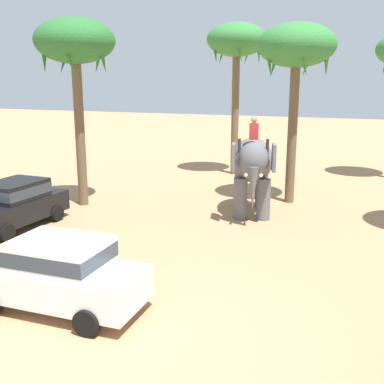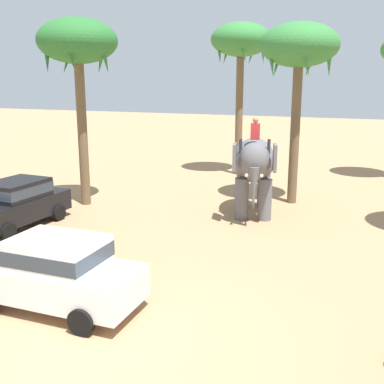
{
  "view_description": "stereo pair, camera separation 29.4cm",
  "coord_description": "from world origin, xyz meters",
  "px_view_note": "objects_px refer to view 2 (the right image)",
  "views": [
    {
      "loc": [
        5.19,
        -7.56,
        5.24
      ],
      "look_at": [
        -0.27,
        6.54,
        1.6
      ],
      "focal_mm": 44.06,
      "sensor_mm": 36.0,
      "label": 1
    },
    {
      "loc": [
        5.47,
        -7.45,
        5.24
      ],
      "look_at": [
        -0.27,
        6.54,
        1.6
      ],
      "focal_mm": 44.06,
      "sensor_mm": 36.0,
      "label": 2
    }
  ],
  "objects_px": {
    "car_parked_far_side": "(16,202)",
    "palm_tree_far_back": "(299,50)",
    "palm_tree_left_of_road": "(241,44)",
    "palm_tree_behind_elephant": "(78,46)",
    "car_sedan_foreground": "(56,270)",
    "elephant_with_mahout": "(254,165)"
  },
  "relations": [
    {
      "from": "car_parked_far_side",
      "to": "palm_tree_far_back",
      "type": "height_order",
      "value": "palm_tree_far_back"
    },
    {
      "from": "palm_tree_left_of_road",
      "to": "palm_tree_behind_elephant",
      "type": "bearing_deg",
      "value": -114.98
    },
    {
      "from": "palm_tree_left_of_road",
      "to": "palm_tree_far_back",
      "type": "relative_size",
      "value": 1.09
    },
    {
      "from": "car_sedan_foreground",
      "to": "elephant_with_mahout",
      "type": "distance_m",
      "value": 9.66
    },
    {
      "from": "car_parked_far_side",
      "to": "elephant_with_mahout",
      "type": "xyz_separation_m",
      "value": [
        7.49,
        4.78,
        1.06
      ]
    },
    {
      "from": "car_parked_far_side",
      "to": "palm_tree_far_back",
      "type": "xyz_separation_m",
      "value": [
        8.57,
        7.24,
        5.46
      ]
    },
    {
      "from": "elephant_with_mahout",
      "to": "palm_tree_behind_elephant",
      "type": "bearing_deg",
      "value": -170.71
    },
    {
      "from": "palm_tree_far_back",
      "to": "car_sedan_foreground",
      "type": "bearing_deg",
      "value": -105.48
    },
    {
      "from": "elephant_with_mahout",
      "to": "palm_tree_far_back",
      "type": "xyz_separation_m",
      "value": [
        1.08,
        2.46,
        4.4
      ]
    },
    {
      "from": "palm_tree_behind_elephant",
      "to": "car_sedan_foreground",
      "type": "bearing_deg",
      "value": -59.31
    },
    {
      "from": "car_parked_far_side",
      "to": "palm_tree_behind_elephant",
      "type": "relative_size",
      "value": 0.55
    },
    {
      "from": "car_sedan_foreground",
      "to": "elephant_with_mahout",
      "type": "relative_size",
      "value": 1.03
    },
    {
      "from": "palm_tree_behind_elephant",
      "to": "elephant_with_mahout",
      "type": "bearing_deg",
      "value": 9.29
    },
    {
      "from": "elephant_with_mahout",
      "to": "palm_tree_left_of_road",
      "type": "relative_size",
      "value": 0.49
    },
    {
      "from": "car_parked_far_side",
      "to": "palm_tree_behind_elephant",
      "type": "xyz_separation_m",
      "value": [
        0.44,
        3.63,
        5.58
      ]
    },
    {
      "from": "palm_tree_behind_elephant",
      "to": "palm_tree_left_of_road",
      "type": "xyz_separation_m",
      "value": [
        4.11,
        8.83,
        0.53
      ]
    },
    {
      "from": "car_sedan_foreground",
      "to": "palm_tree_left_of_road",
      "type": "height_order",
      "value": "palm_tree_left_of_road"
    },
    {
      "from": "car_parked_far_side",
      "to": "elephant_with_mahout",
      "type": "bearing_deg",
      "value": 32.57
    },
    {
      "from": "palm_tree_left_of_road",
      "to": "palm_tree_far_back",
      "type": "xyz_separation_m",
      "value": [
        4.02,
        -5.22,
        -0.66
      ]
    },
    {
      "from": "car_sedan_foreground",
      "to": "car_parked_far_side",
      "type": "distance_m",
      "value": 6.99
    },
    {
      "from": "car_sedan_foreground",
      "to": "palm_tree_far_back",
      "type": "height_order",
      "value": "palm_tree_far_back"
    },
    {
      "from": "car_sedan_foreground",
      "to": "palm_tree_behind_elephant",
      "type": "height_order",
      "value": "palm_tree_behind_elephant"
    }
  ]
}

